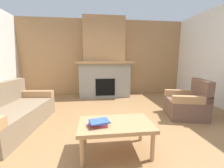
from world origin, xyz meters
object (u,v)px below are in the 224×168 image
object	(u,v)px
fireplace	(104,63)
coffee_table	(116,126)
armchair	(188,104)
couch	(10,114)

from	to	relation	value
fireplace	coffee_table	world-z (taller)	fireplace
armchair	coffee_table	size ratio (longest dim) A/B	0.92
couch	fireplace	bearing A→B (deg)	50.84
armchair	coffee_table	xyz separation A→B (m)	(-1.80, -1.08, 0.08)
fireplace	couch	xyz separation A→B (m)	(-1.91, -2.35, -0.88)
couch	armchair	distance (m)	3.64
couch	coffee_table	bearing A→B (deg)	-26.80
fireplace	couch	world-z (taller)	fireplace
fireplace	coffee_table	distance (m)	3.37
couch	armchair	xyz separation A→B (m)	(3.63, 0.16, 0.01)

